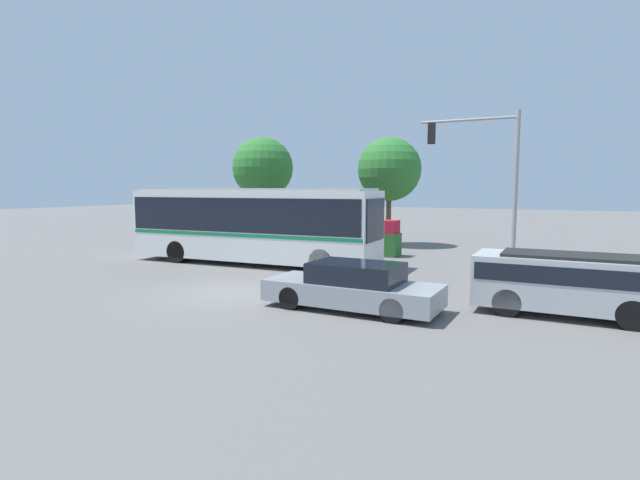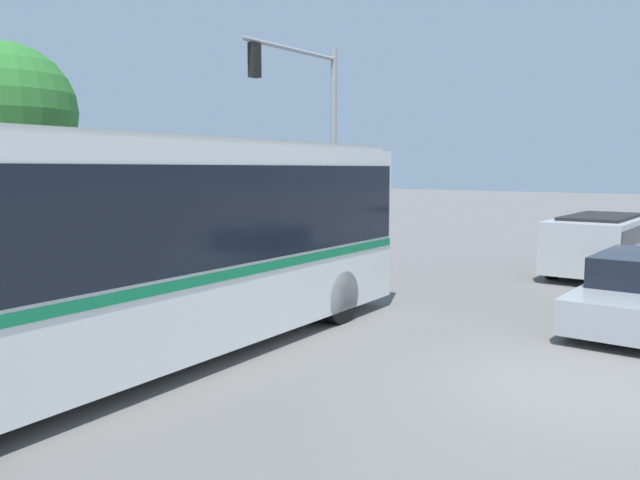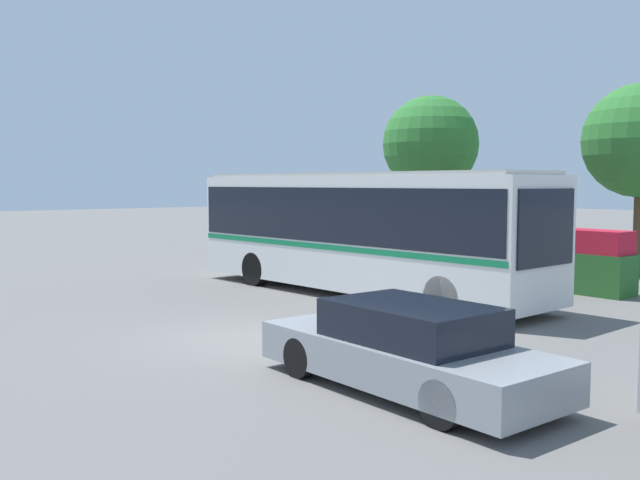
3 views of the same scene
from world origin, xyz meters
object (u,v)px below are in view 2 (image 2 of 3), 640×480
street_tree_centre (6,112)px  suv_left_lane (600,240)px  city_bus (131,238)px  traffic_light_pole (314,123)px

street_tree_centre → suv_left_lane: bearing=-53.5°
city_bus → street_tree_centre: size_ratio=1.83×
traffic_light_pole → street_tree_centre: 8.48m
suv_left_lane → street_tree_centre: 16.50m
suv_left_lane → traffic_light_pole: (-3.17, 7.45, 3.29)m
city_bus → street_tree_centre: bearing=69.3°
traffic_light_pole → street_tree_centre: bearing=-40.6°
city_bus → suv_left_lane: (12.57, -3.51, -0.94)m
suv_left_lane → street_tree_centre: (-9.60, 12.96, 3.46)m
traffic_light_pole → street_tree_centre: size_ratio=1.04×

